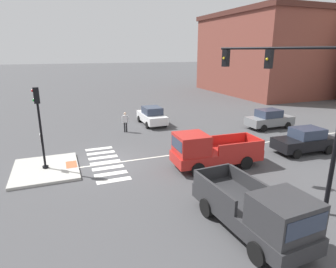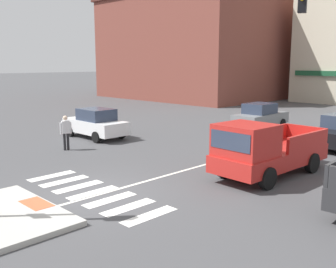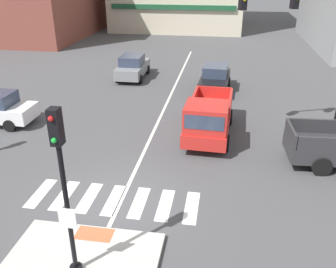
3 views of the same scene
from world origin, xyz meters
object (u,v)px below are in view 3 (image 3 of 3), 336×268
object	(u,v)px
signal_pole	(63,181)
traffic_light_mast	(319,32)
car_black_eastbound_far	(215,79)
car_grey_westbound_distant	(133,67)
pickup_truck_red_eastbound_mid	(208,119)

from	to	relation	value
signal_pole	traffic_light_mast	bearing A→B (deg)	54.06
signal_pole	car_black_eastbound_far	xyz separation A→B (m)	(2.91, 15.89, -2.05)
car_grey_westbound_distant	car_black_eastbound_far	world-z (taller)	same
car_black_eastbound_far	pickup_truck_red_eastbound_mid	size ratio (longest dim) A/B	0.81
signal_pole	car_grey_westbound_distant	size ratio (longest dim) A/B	1.09
signal_pole	car_black_eastbound_far	size ratio (longest dim) A/B	1.07
traffic_light_mast	car_black_eastbound_far	bearing A→B (deg)	127.77
car_grey_westbound_distant	pickup_truck_red_eastbound_mid	size ratio (longest dim) A/B	0.79
signal_pole	car_grey_westbound_distant	distance (m)	18.29
traffic_light_mast	signal_pole	bearing A→B (deg)	-125.94
car_black_eastbound_far	pickup_truck_red_eastbound_mid	world-z (taller)	pickup_truck_red_eastbound_mid
signal_pole	traffic_light_mast	size ratio (longest dim) A/B	0.66
car_black_eastbound_far	car_grey_westbound_distant	bearing A→B (deg)	160.91
traffic_light_mast	car_grey_westbound_distant	distance (m)	13.53
traffic_light_mast	car_grey_westbound_distant	bearing A→B (deg)	143.03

